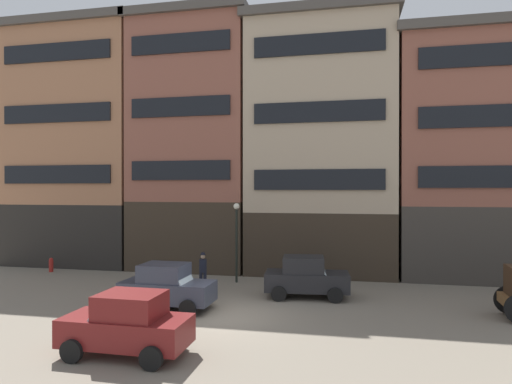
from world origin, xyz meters
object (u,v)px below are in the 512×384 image
Objects in this scene: sedan_dark at (306,277)px; pedestrian_officer at (203,269)px; streetlamp_curbside at (237,231)px; fire_hydrant_curbside at (51,265)px; sedan_light at (167,287)px; sedan_parked_curb at (127,324)px.

pedestrian_officer is at bearing 174.36° from sedan_dark.
fire_hydrant_curbside is at bearing 177.11° from streetlamp_curbside.
streetlamp_curbside is at bearing 58.64° from pedestrian_officer.
streetlamp_curbside is at bearing 147.61° from sedan_dark.
sedan_dark is 2.13× the size of pedestrian_officer.
streetlamp_curbside is 4.96× the size of fire_hydrant_curbside.
sedan_light is 0.91× the size of streetlamp_curbside.
streetlamp_curbside reaches higher than sedan_parked_curb.
pedestrian_officer is 10.49m from fire_hydrant_curbside.
sedan_dark is 5.03m from pedestrian_officer.
fire_hydrant_curbside is at bearing 166.15° from pedestrian_officer.
sedan_light is 5.95m from streetlamp_curbside.
pedestrian_officer is at bearing -121.36° from streetlamp_curbside.
sedan_dark is 4.61× the size of fire_hydrant_curbside.
fire_hydrant_curbside is (-10.68, 10.88, -0.49)m from sedan_parked_curb.
sedan_dark is 0.93× the size of streetlamp_curbside.
streetlamp_curbside reaches higher than sedan_dark.
sedan_dark and sedan_light have the same top height.
sedan_light is at bearing 99.90° from sedan_parked_curb.
sedan_parked_curb is 8.40m from pedestrian_officer.
sedan_light is at bearing -95.22° from pedestrian_officer.
sedan_dark is at bearing 60.34° from sedan_parked_curb.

